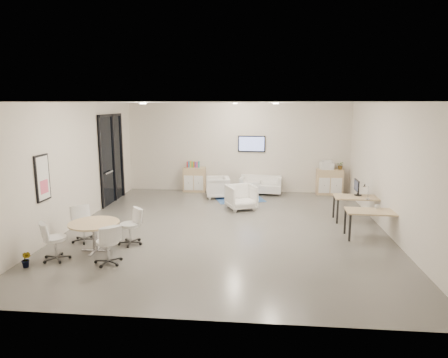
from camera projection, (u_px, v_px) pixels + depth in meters
name	position (u px, v px, depth m)	size (l,w,h in m)	color
room_shell	(227.00, 167.00, 10.04)	(9.60, 10.60, 4.80)	#5E5B56
glass_door	(112.00, 156.00, 12.88)	(0.09, 1.90, 2.85)	black
artwork	(43.00, 178.00, 8.85)	(0.05, 0.54, 1.04)	black
wall_tv	(252.00, 144.00, 14.33)	(0.98, 0.06, 0.58)	black
ceiling_spots	(222.00, 103.00, 10.58)	(3.14, 4.14, 0.03)	#FFEAC6
sideboard_left	(194.00, 180.00, 14.57)	(0.79, 0.41, 0.89)	tan
sideboard_right	(329.00, 182.00, 14.11)	(0.90, 0.43, 0.90)	tan
books	(193.00, 164.00, 14.48)	(0.46, 0.14, 0.22)	red
printer	(327.00, 165.00, 14.02)	(0.48, 0.42, 0.31)	white
loveseat	(261.00, 186.00, 14.24)	(1.50, 0.84, 0.54)	white
blue_rug	(240.00, 199.00, 13.41)	(1.55, 1.03, 0.01)	#2E4C8E
armchair_left	(218.00, 186.00, 13.62)	(0.77, 0.72, 0.79)	white
armchair_right	(241.00, 196.00, 12.13)	(0.80, 0.75, 0.82)	white
desk_rear	(359.00, 199.00, 10.84)	(1.34, 0.72, 0.69)	tan
desk_front	(374.00, 214.00, 9.46)	(1.32, 0.71, 0.67)	tan
monitor	(357.00, 187.00, 10.94)	(0.20, 0.50, 0.44)	black
round_table	(94.00, 226.00, 8.60)	(1.08, 1.08, 0.66)	tan
meeting_chairs	(95.00, 233.00, 8.63)	(2.04, 2.04, 0.82)	white
plant_cabinet	(341.00, 166.00, 13.98)	(0.26, 0.29, 0.22)	#3F7F3F
plant_floor	(27.00, 264.00, 7.84)	(0.19, 0.34, 0.15)	#3F7F3F
cup	(377.00, 206.00, 9.64)	(0.13, 0.10, 0.13)	white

